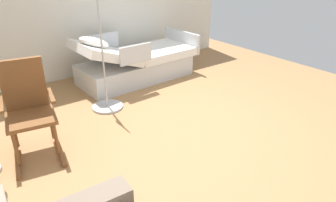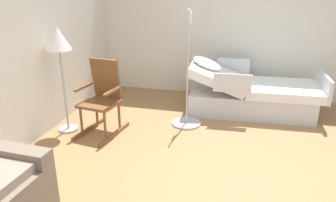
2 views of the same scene
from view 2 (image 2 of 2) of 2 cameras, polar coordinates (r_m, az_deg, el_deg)
ground_plane at (r=3.91m, az=10.31°, el=-11.95°), size 6.65×6.65×0.00m
back_wall at (r=4.36m, az=-25.86°, el=8.92°), size 5.52×0.10×2.70m
side_wall at (r=6.06m, az=13.06°, el=13.18°), size 0.10×5.38×2.70m
hospital_bed at (r=5.51m, az=14.14°, el=1.06°), size 1.08×2.15×0.93m
rocking_chair at (r=4.68m, az=-11.33°, el=0.47°), size 0.82×0.59×1.05m
floor_lamp at (r=4.66m, az=-18.40°, el=9.02°), size 0.34×0.34×1.48m
iv_pole at (r=4.91m, az=3.28°, el=-1.33°), size 0.44×0.44×1.69m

